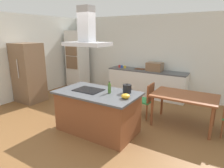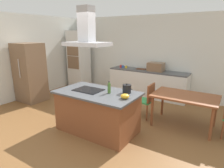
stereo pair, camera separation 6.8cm
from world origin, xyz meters
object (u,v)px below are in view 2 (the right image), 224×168
object	(u,v)px
refrigerator	(30,73)
tea_kettle	(127,89)
coffee_mug_yellow	(126,67)
olive_oil_bottle	(109,88)
chair_at_left_end	(147,98)
cooktop	(88,90)
countertop_microwave	(156,67)
range_hood	(87,33)
wall_oven_stack	(79,59)
coffee_mug_blue	(123,67)
dining_table	(185,99)
mixing_bowl	(125,96)
cutting_board	(141,69)
coffee_mug_red	(121,66)

from	to	relation	value
refrigerator	tea_kettle	bearing A→B (deg)	-3.11
tea_kettle	coffee_mug_yellow	distance (m)	2.92
olive_oil_bottle	chair_at_left_end	distance (m)	1.33
cooktop	coffee_mug_yellow	world-z (taller)	coffee_mug_yellow
countertop_microwave	refrigerator	xyz separation A→B (m)	(-3.21, -2.41, -0.13)
refrigerator	range_hood	world-z (taller)	range_hood
wall_oven_stack	refrigerator	world-z (taller)	wall_oven_stack
coffee_mug_blue	dining_table	size ratio (longest dim) A/B	0.06
mixing_bowl	coffee_mug_blue	distance (m)	3.36
coffee_mug_blue	refrigerator	xyz separation A→B (m)	(-2.00, -2.37, -0.03)
chair_at_left_end	range_hood	bearing A→B (deg)	-124.60
cooktop	mixing_bowl	size ratio (longest dim) A/B	3.56
dining_table	countertop_microwave	bearing A→B (deg)	128.73
cooktop	tea_kettle	xyz separation A→B (m)	(0.80, 0.28, 0.08)
cooktop	cutting_board	world-z (taller)	cutting_board
coffee_mug_yellow	range_hood	distance (m)	3.12
mixing_bowl	olive_oil_bottle	bearing A→B (deg)	163.55
mixing_bowl	coffee_mug_red	distance (m)	3.42
countertop_microwave	dining_table	xyz separation A→B (m)	(1.31, -1.63, -0.37)
refrigerator	chair_at_left_end	xyz separation A→B (m)	(3.61, 0.78, -0.40)
countertop_microwave	wall_oven_stack	bearing A→B (deg)	-175.73
tea_kettle	coffee_mug_yellow	world-z (taller)	tea_kettle
cutting_board	dining_table	world-z (taller)	cutting_board
tea_kettle	chair_at_left_end	distance (m)	1.08
refrigerator	chair_at_left_end	size ratio (longest dim) A/B	2.04
mixing_bowl	countertop_microwave	xyz separation A→B (m)	(-0.48, 2.94, 0.09)
olive_oil_bottle	dining_table	world-z (taller)	olive_oil_bottle
tea_kettle	coffee_mug_blue	xyz separation A→B (m)	(-1.55, 2.57, -0.04)
olive_oil_bottle	countertop_microwave	bearing A→B (deg)	90.61
cutting_board	coffee_mug_blue	bearing A→B (deg)	-172.83
olive_oil_bottle	wall_oven_stack	size ratio (longest dim) A/B	0.11
mixing_bowl	range_hood	xyz separation A→B (m)	(-0.94, 0.06, 1.16)
cooktop	chair_at_left_end	xyz separation A→B (m)	(0.86, 1.25, -0.40)
countertop_microwave	coffee_mug_red	xyz separation A→B (m)	(-1.31, -0.02, -0.09)
olive_oil_bottle	cutting_board	xyz separation A→B (m)	(-0.56, 2.86, -0.10)
olive_oil_bottle	cooktop	bearing A→B (deg)	-171.62
chair_at_left_end	refrigerator	bearing A→B (deg)	-167.86
tea_kettle	dining_table	xyz separation A→B (m)	(0.97, 0.97, -0.32)
cutting_board	refrigerator	xyz separation A→B (m)	(-2.68, -2.46, 0.00)
coffee_mug_blue	refrigerator	world-z (taller)	refrigerator
countertop_microwave	range_hood	world-z (taller)	range_hood
tea_kettle	refrigerator	bearing A→B (deg)	176.89
cooktop	cutting_board	bearing A→B (deg)	91.33
mixing_bowl	wall_oven_stack	world-z (taller)	wall_oven_stack
coffee_mug_blue	wall_oven_stack	world-z (taller)	wall_oven_stack
cooktop	mixing_bowl	bearing A→B (deg)	-3.59
coffee_mug_yellow	coffee_mug_red	bearing A→B (deg)	175.11
dining_table	cooktop	bearing A→B (deg)	-144.93
mixing_bowl	countertop_microwave	size ratio (longest dim) A/B	0.34
chair_at_left_end	coffee_mug_blue	bearing A→B (deg)	135.19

